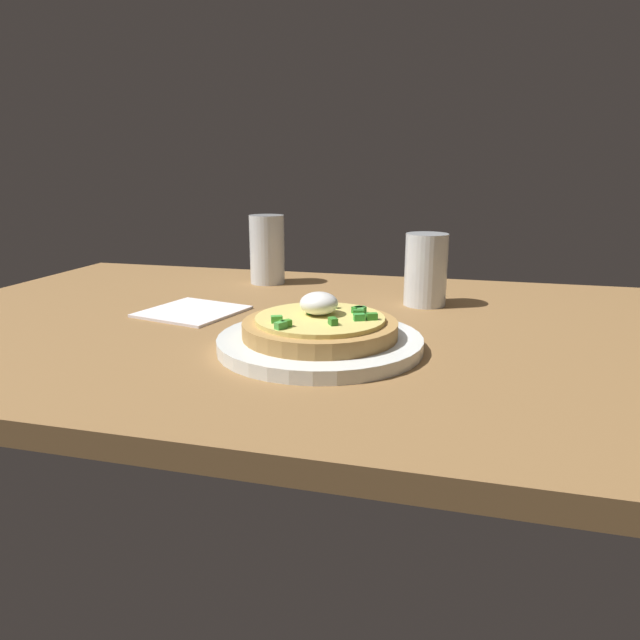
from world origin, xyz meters
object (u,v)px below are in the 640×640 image
(pizza, at_px, (320,325))
(cup_far, at_px, (267,254))
(cup_near, at_px, (426,272))
(napkin, at_px, (192,311))
(plate, at_px, (320,342))

(pizza, height_order, cup_far, cup_far)
(cup_near, distance_m, cup_far, 0.32)
(cup_far, relative_size, napkin, 0.97)
(pizza, bearing_deg, plate, -81.58)
(cup_far, bearing_deg, pizza, -61.74)
(plate, distance_m, napkin, 0.26)
(pizza, xyz_separation_m, napkin, (-0.23, 0.12, -0.03))
(napkin, bearing_deg, cup_near, 23.00)
(cup_near, bearing_deg, pizza, -111.28)
(cup_near, xyz_separation_m, napkin, (-0.33, -0.14, -0.05))
(plate, height_order, pizza, pizza)
(plate, xyz_separation_m, cup_near, (0.10, 0.26, 0.04))
(napkin, bearing_deg, cup_far, 82.74)
(pizza, xyz_separation_m, cup_far, (-0.20, 0.37, 0.03))
(cup_far, distance_m, napkin, 0.25)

